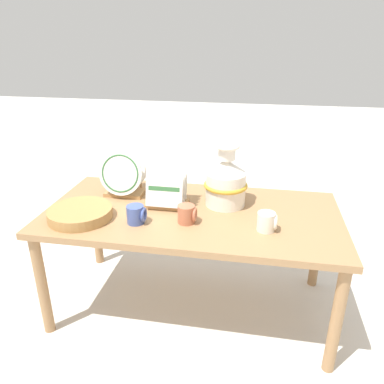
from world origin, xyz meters
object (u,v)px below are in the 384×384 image
(mug_cream_glaze, at_px, (267,222))
(ceramic_vase, at_px, (226,181))
(dish_rack_square_plates, at_px, (167,192))
(mug_cobalt_glaze, at_px, (136,214))
(dish_rack_round_plates, at_px, (124,177))
(mug_terracotta_glaze, at_px, (187,214))
(wicker_charger_stack, at_px, (80,213))

(mug_cream_glaze, bearing_deg, ceramic_vase, 130.92)
(dish_rack_square_plates, relative_size, mug_cobalt_glaze, 2.35)
(mug_cobalt_glaze, bearing_deg, ceramic_vase, 35.87)
(dish_rack_round_plates, height_order, mug_terracotta_glaze, dish_rack_round_plates)
(dish_rack_round_plates, bearing_deg, ceramic_vase, -3.00)
(ceramic_vase, xyz_separation_m, mug_cream_glaze, (0.22, -0.26, -0.09))
(dish_rack_square_plates, bearing_deg, ceramic_vase, 12.54)
(dish_rack_round_plates, distance_m, mug_terracotta_glaze, 0.51)
(dish_rack_square_plates, height_order, wicker_charger_stack, dish_rack_square_plates)
(mug_cream_glaze, xyz_separation_m, mug_cobalt_glaze, (-0.63, -0.04, 0.00))
(mug_terracotta_glaze, xyz_separation_m, mug_cream_glaze, (0.39, -0.01, 0.00))
(ceramic_vase, relative_size, wicker_charger_stack, 1.06)
(ceramic_vase, bearing_deg, mug_cream_glaze, -49.08)
(mug_cobalt_glaze, bearing_deg, mug_cream_glaze, 3.38)
(mug_terracotta_glaze, relative_size, mug_cream_glaze, 1.00)
(dish_rack_round_plates, height_order, dish_rack_square_plates, dish_rack_round_plates)
(ceramic_vase, distance_m, mug_cobalt_glaze, 0.51)
(mug_terracotta_glaze, bearing_deg, mug_cream_glaze, -1.60)
(dish_rack_round_plates, relative_size, mug_cream_glaze, 2.91)
(mug_cream_glaze, bearing_deg, mug_cobalt_glaze, -176.62)
(ceramic_vase, height_order, dish_rack_square_plates, ceramic_vase)
(dish_rack_round_plates, bearing_deg, mug_cobalt_glaze, -61.42)
(mug_cobalt_glaze, bearing_deg, dish_rack_square_plates, 66.07)
(wicker_charger_stack, height_order, mug_cream_glaze, mug_cream_glaze)
(dish_rack_square_plates, bearing_deg, dish_rack_round_plates, 160.40)
(mug_terracotta_glaze, relative_size, mug_cobalt_glaze, 1.00)
(dish_rack_round_plates, height_order, mug_cobalt_glaze, dish_rack_round_plates)
(dish_rack_round_plates, distance_m, wicker_charger_stack, 0.36)
(mug_terracotta_glaze, bearing_deg, mug_cobalt_glaze, -168.88)
(dish_rack_square_plates, height_order, mug_cream_glaze, dish_rack_square_plates)
(mug_cream_glaze, bearing_deg, dish_rack_square_plates, 160.37)
(ceramic_vase, bearing_deg, dish_rack_round_plates, 177.00)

